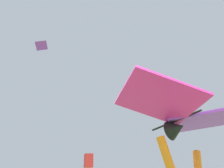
% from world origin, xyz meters
% --- Properties ---
extents(held_stunt_kite, '(1.90, 1.12, 0.41)m').
position_xyz_m(held_stunt_kite, '(0.16, 0.29, 2.26)').
color(held_stunt_kite, black).
extents(distant_kite_purple_far_center, '(1.03, 1.05, 0.42)m').
position_xyz_m(distant_kite_purple_far_center, '(-0.41, 11.08, 13.14)').
color(distant_kite_purple_far_center, purple).
extents(distant_kite_red_low_right, '(1.06, 1.08, 1.37)m').
position_xyz_m(distant_kite_red_low_right, '(7.09, 16.44, 6.87)').
color(distant_kite_red_low_right, red).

